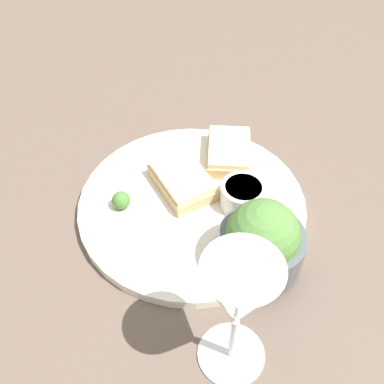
% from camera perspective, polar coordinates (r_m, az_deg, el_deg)
% --- Properties ---
extents(ground_plane, '(4.00, 4.00, 0.00)m').
position_cam_1_polar(ground_plane, '(0.66, -0.00, -2.00)').
color(ground_plane, brown).
extents(dinner_plate, '(0.31, 0.31, 0.01)m').
position_cam_1_polar(dinner_plate, '(0.65, -0.00, -1.60)').
color(dinner_plate, silver).
rests_on(dinner_plate, ground_plane).
extents(salad_bowl, '(0.10, 0.10, 0.09)m').
position_cam_1_polar(salad_bowl, '(0.56, 8.24, -5.88)').
color(salad_bowl, '#4C5156').
rests_on(salad_bowl, dinner_plate).
extents(sauce_ramekin, '(0.06, 0.06, 0.03)m').
position_cam_1_polar(sauce_ramekin, '(0.64, 6.04, -0.26)').
color(sauce_ramekin, white).
rests_on(sauce_ramekin, dinner_plate).
extents(cheese_toast_near, '(0.10, 0.07, 0.03)m').
position_cam_1_polar(cheese_toast_near, '(0.66, -1.10, 1.35)').
color(cheese_toast_near, tan).
rests_on(cheese_toast_near, dinner_plate).
extents(cheese_toast_far, '(0.11, 0.11, 0.03)m').
position_cam_1_polar(cheese_toast_far, '(0.70, 4.39, 4.76)').
color(cheese_toast_far, tan).
rests_on(cheese_toast_far, dinner_plate).
extents(wine_glass, '(0.07, 0.07, 0.17)m').
position_cam_1_polar(wine_glass, '(0.45, 5.54, -12.67)').
color(wine_glass, silver).
rests_on(wine_glass, ground_plane).
extents(garnish, '(0.02, 0.02, 0.02)m').
position_cam_1_polar(garnish, '(0.64, -8.39, -0.98)').
color(garnish, '#477533').
rests_on(garnish, dinner_plate).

